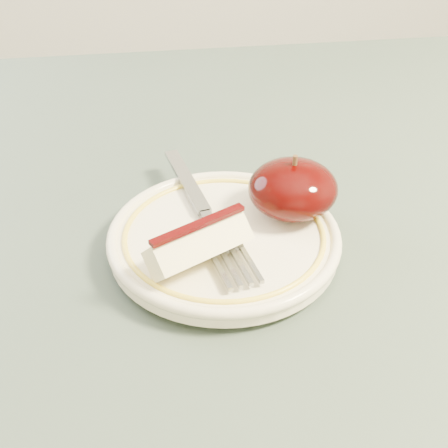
{
  "coord_description": "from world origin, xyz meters",
  "views": [
    {
      "loc": [
        -0.05,
        -0.38,
        1.06
      ],
      "look_at": [
        0.01,
        0.0,
        0.78
      ],
      "focal_mm": 50.0,
      "sensor_mm": 36.0,
      "label": 1
    }
  ],
  "objects": [
    {
      "name": "table",
      "position": [
        0.0,
        0.0,
        0.66
      ],
      "size": [
        0.9,
        0.9,
        0.75
      ],
      "color": "brown",
      "rests_on": "ground"
    },
    {
      "name": "fork",
      "position": [
        -0.0,
        0.03,
        0.77
      ],
      "size": [
        0.06,
        0.2,
        0.0
      ],
      "rotation": [
        0.0,
        0.0,
        1.77
      ],
      "color": "gray",
      "rests_on": "plate"
    },
    {
      "name": "plate",
      "position": [
        0.01,
        0.0,
        0.76
      ],
      "size": [
        0.18,
        0.18,
        0.02
      ],
      "color": "#F1EACA",
      "rests_on": "table"
    },
    {
      "name": "apple_half",
      "position": [
        0.07,
        0.03,
        0.79
      ],
      "size": [
        0.07,
        0.07,
        0.05
      ],
      "color": "black",
      "rests_on": "plate"
    },
    {
      "name": "apple_wedge",
      "position": [
        -0.02,
        -0.03,
        0.79
      ],
      "size": [
        0.08,
        0.07,
        0.04
      ],
      "rotation": [
        0.0,
        0.0,
        0.49
      ],
      "color": "beige",
      "rests_on": "plate"
    }
  ]
}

